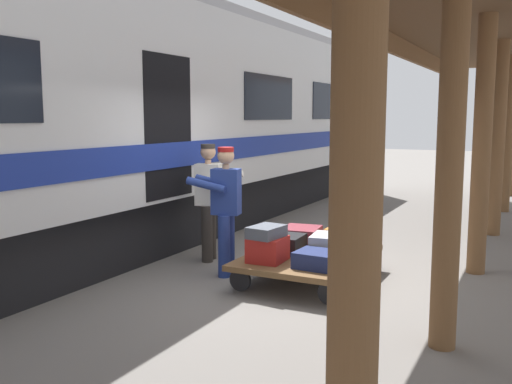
% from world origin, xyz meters
% --- Properties ---
extents(ground_plane, '(60.00, 60.00, 0.00)m').
position_xyz_m(ground_plane, '(0.00, 0.00, 0.00)').
color(ground_plane, slate).
extents(platform_canopy, '(3.20, 20.37, 3.56)m').
position_xyz_m(platform_canopy, '(-2.13, 0.00, 3.25)').
color(platform_canopy, brown).
rests_on(platform_canopy, ground_plane).
extents(train_car, '(3.02, 18.81, 4.00)m').
position_xyz_m(train_car, '(3.30, 0.00, 2.06)').
color(train_car, silver).
rests_on(train_car, ground_plane).
extents(luggage_cart, '(1.42, 1.96, 0.34)m').
position_xyz_m(luggage_cart, '(-0.31, -0.03, 0.30)').
color(luggage_cart, brown).
rests_on(luggage_cart, ground_plane).
extents(suitcase_gray_aluminum, '(0.57, 0.57, 0.29)m').
position_xyz_m(suitcase_gray_aluminum, '(-0.63, -0.03, 0.49)').
color(suitcase_gray_aluminum, '#9EA0A5').
rests_on(suitcase_gray_aluminum, luggage_cart).
extents(suitcase_burgundy_valise, '(0.55, 0.59, 0.23)m').
position_xyz_m(suitcase_burgundy_valise, '(0.01, -0.57, 0.46)').
color(suitcase_burgundy_valise, maroon).
rests_on(suitcase_burgundy_valise, luggage_cart).
extents(suitcase_navy_fabric, '(0.49, 0.47, 0.19)m').
position_xyz_m(suitcase_navy_fabric, '(-0.63, 0.50, 0.44)').
color(suitcase_navy_fabric, navy).
rests_on(suitcase_navy_fabric, luggage_cart).
extents(suitcase_black_hardshell, '(0.46, 0.51, 0.22)m').
position_xyz_m(suitcase_black_hardshell, '(0.01, -0.03, 0.45)').
color(suitcase_black_hardshell, black).
rests_on(suitcase_black_hardshell, luggage_cart).
extents(suitcase_orange_carryall, '(0.45, 0.53, 0.29)m').
position_xyz_m(suitcase_orange_carryall, '(-0.63, -0.57, 0.49)').
color(suitcase_orange_carryall, '#CC6B23').
rests_on(suitcase_orange_carryall, luggage_cart).
extents(suitcase_red_plastic, '(0.42, 0.47, 0.30)m').
position_xyz_m(suitcase_red_plastic, '(0.01, 0.50, 0.49)').
color(suitcase_red_plastic, '#AD231E').
rests_on(suitcase_red_plastic, luggage_cart).
extents(suitcase_slate_roller, '(0.38, 0.50, 0.14)m').
position_xyz_m(suitcase_slate_roller, '(0.02, 0.53, 0.71)').
color(suitcase_slate_roller, '#4C515B').
rests_on(suitcase_slate_roller, suitcase_red_plastic).
extents(porter_in_overalls, '(0.72, 0.52, 1.70)m').
position_xyz_m(porter_in_overalls, '(0.78, 0.21, 0.93)').
color(porter_in_overalls, navy).
rests_on(porter_in_overalls, ground_plane).
extents(porter_by_door, '(0.73, 0.55, 1.70)m').
position_xyz_m(porter_by_door, '(1.36, -0.36, 0.93)').
color(porter_by_door, '#332D28').
rests_on(porter_by_door, ground_plane).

